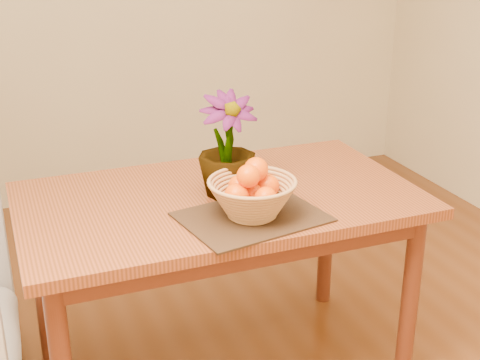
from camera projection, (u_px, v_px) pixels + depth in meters
name	position (u px, v px, depth m)	size (l,w,h in m)	color
table	(220.00, 217.00, 2.39)	(1.40, 0.80, 0.75)	brown
placemat	(252.00, 217.00, 2.18)	(0.45, 0.34, 0.01)	#332012
wicker_basket	(252.00, 200.00, 2.16)	(0.29, 0.29, 0.12)	tan
orange_pile	(252.00, 186.00, 2.14)	(0.20, 0.20, 0.14)	#FF6104
potted_plant	(227.00, 146.00, 2.30)	(0.20, 0.20, 0.36)	#1B4B15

